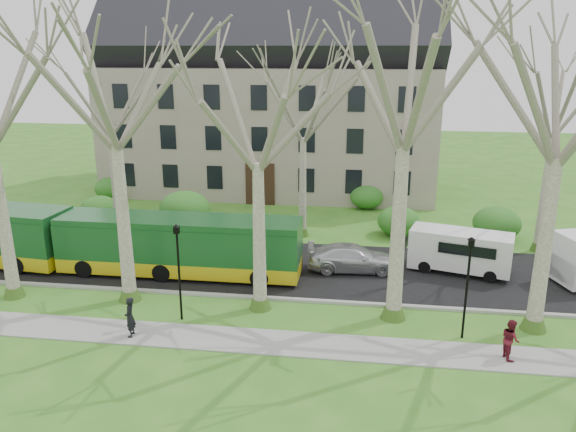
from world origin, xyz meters
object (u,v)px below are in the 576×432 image
object	(u,v)px
bus_follow	(180,245)
sedan	(353,258)
pedestrian_a	(130,317)
pedestrian_b	(510,339)
van_a	(460,252)

from	to	relation	value
bus_follow	sedan	size ratio (longest dim) A/B	2.63
bus_follow	pedestrian_a	bearing A→B (deg)	-89.48
sedan	pedestrian_b	xyz separation A→B (m)	(6.19, -8.08, 0.11)
bus_follow	sedan	world-z (taller)	bus_follow
pedestrian_a	sedan	bearing A→B (deg)	126.67
bus_follow	sedan	bearing A→B (deg)	10.36
van_a	pedestrian_a	xyz separation A→B (m)	(-14.47, -8.95, -0.27)
bus_follow	van_a	distance (m)	14.71
sedan	van_a	world-z (taller)	van_a
van_a	pedestrian_b	world-z (taller)	van_a
sedan	pedestrian_a	world-z (taller)	pedestrian_a
bus_follow	van_a	xyz separation A→B (m)	(14.54, 2.18, -0.46)
pedestrian_a	bus_follow	bearing A→B (deg)	173.79
van_a	pedestrian_a	world-z (taller)	van_a
van_a	pedestrian_a	bearing A→B (deg)	-132.48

